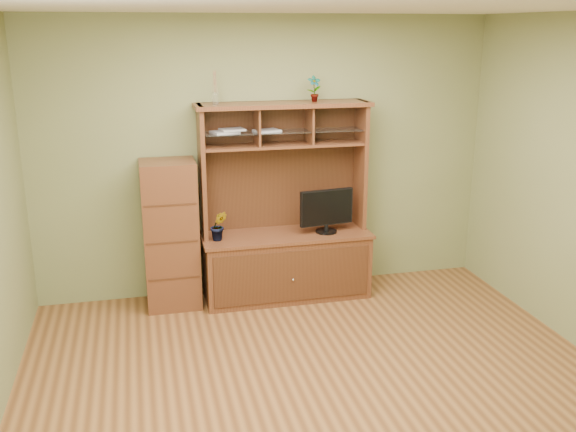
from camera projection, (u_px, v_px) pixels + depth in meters
name	position (u px, v px, depth m)	size (l,w,h in m)	color
room	(325.00, 212.00, 4.41)	(4.54, 4.04, 2.74)	brown
media_hutch	(285.00, 245.00, 6.29)	(1.66, 0.61, 1.90)	#492414
monitor	(327.00, 210.00, 6.20)	(0.54, 0.21, 0.43)	black
orchid_plant	(219.00, 226.00, 5.99)	(0.16, 0.13, 0.29)	#375F20
top_plant	(314.00, 89.00, 6.00)	(0.13, 0.09, 0.24)	#2C6222
reed_diffuser	(215.00, 91.00, 5.80)	(0.06, 0.06, 0.30)	silver
magazines	(241.00, 131.00, 5.95)	(0.67, 0.24, 0.04)	#AEAFB3
side_cabinet	(171.00, 235.00, 6.01)	(0.50, 0.46, 1.41)	#492414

